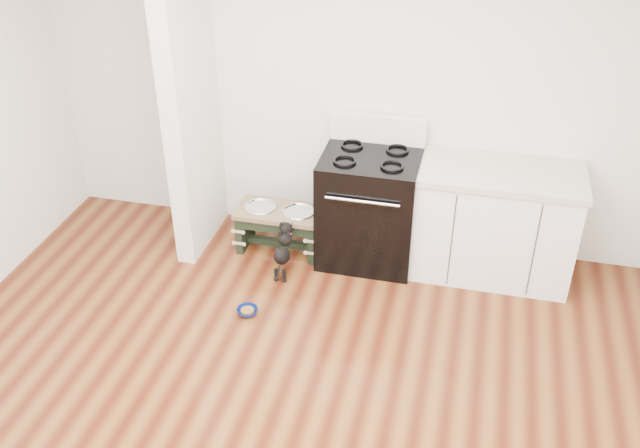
% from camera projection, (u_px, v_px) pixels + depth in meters
% --- Properties ---
extents(room_shell, '(5.00, 5.00, 5.00)m').
position_uv_depth(room_shell, '(244.00, 219.00, 3.35)').
color(room_shell, silver).
rests_on(room_shell, ground).
extents(partition_wall, '(0.15, 0.80, 2.70)m').
position_uv_depth(partition_wall, '(189.00, 90.00, 5.46)').
color(partition_wall, silver).
rests_on(partition_wall, ground).
extents(oven_range, '(0.76, 0.69, 1.14)m').
position_uv_depth(oven_range, '(369.00, 206.00, 5.69)').
color(oven_range, black).
rests_on(oven_range, ground).
extents(cabinet_run, '(1.24, 0.64, 0.91)m').
position_uv_depth(cabinet_run, '(494.00, 223.00, 5.52)').
color(cabinet_run, white).
rests_on(cabinet_run, ground).
extents(dog_feeder, '(0.70, 0.37, 0.40)m').
position_uv_depth(dog_feeder, '(280.00, 222.00, 5.87)').
color(dog_feeder, black).
rests_on(dog_feeder, ground).
extents(puppy, '(0.12, 0.36, 0.43)m').
position_uv_depth(puppy, '(283.00, 249.00, 5.60)').
color(puppy, black).
rests_on(puppy, ground).
extents(floor_bowl, '(0.16, 0.16, 0.05)m').
position_uv_depth(floor_bowl, '(247.00, 311.00, 5.28)').
color(floor_bowl, '#0C1755').
rests_on(floor_bowl, ground).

